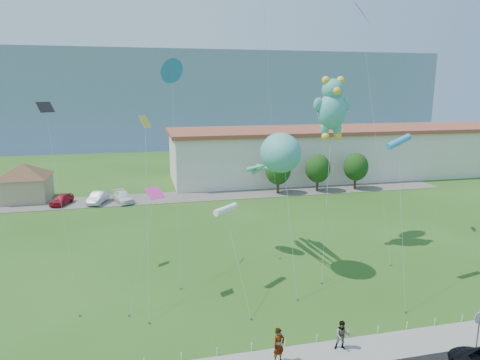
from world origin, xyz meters
name	(u,v)px	position (x,y,z in m)	size (l,w,h in m)	color
ground	(293,332)	(0.00, 0.00, 0.00)	(160.00, 160.00, 0.00)	#285116
sidewalk	(310,358)	(0.00, -2.75, 0.05)	(80.00, 2.50, 0.10)	gray
parking_strip	(207,196)	(0.00, 35.00, 0.03)	(70.00, 6.00, 0.06)	#59544C
hill_ridge	(167,95)	(0.00, 120.00, 12.50)	(160.00, 50.00, 25.00)	gray
pavilion	(24,178)	(-24.00, 38.00, 3.02)	(9.20, 9.20, 5.00)	tan
warehouse	(349,151)	(26.00, 44.00, 4.12)	(61.00, 15.00, 8.20)	beige
stop_sign	(480,321)	(9.50, -4.21, 1.87)	(0.80, 0.07, 2.50)	slate
rope_fence	(301,340)	(0.00, -1.30, 0.25)	(26.05, 0.05, 0.50)	white
tree_near	(278,170)	(10.00, 34.00, 3.39)	(3.60, 3.60, 5.47)	#3F2B19
tree_mid	(318,168)	(16.00, 34.00, 3.39)	(3.60, 3.60, 5.47)	#3F2B19
tree_far	(356,167)	(22.00, 34.00, 3.39)	(3.60, 3.60, 5.47)	#3F2B19
pedestrian_left	(279,345)	(-1.86, -2.73, 1.09)	(0.73, 0.48, 1.99)	gray
pedestrian_right	(342,335)	(2.02, -2.45, 0.97)	(0.84, 0.66, 1.74)	gray
parked_car_red	(62,199)	(-18.95, 34.48, 0.75)	(1.63, 4.05, 1.38)	maroon
parked_car_silver	(98,197)	(-14.46, 34.24, 0.80)	(1.57, 4.50, 1.48)	silver
parked_car_white	(123,197)	(-11.29, 34.06, 0.73)	(1.88, 4.61, 1.34)	white
octopus_kite	(276,159)	(1.74, 9.51, 9.22)	(3.05, 11.27, 11.41)	teal
teddy_bear_kite	(332,107)	(8.11, 13.29, 13.10)	(5.55, 8.72, 15.75)	teal
small_kite_white	(226,210)	(-2.79, 7.18, 5.97)	(0.90, 6.48, 6.45)	white
small_kite_black	(49,131)	(-15.33, 12.22, 11.56)	(3.27, 9.13, 13.72)	black
small_kite_pink	(152,204)	(-8.06, 6.31, 7.00)	(2.77, 3.05, 8.14)	#E63398
small_kite_yellow	(146,143)	(-8.28, 11.24, 10.57)	(1.29, 10.21, 12.55)	yellow
small_kite_blue	(172,76)	(-5.90, 13.88, 15.71)	(1.80, 7.46, 16.76)	blue
small_kite_cyan	(399,143)	(9.77, 5.29, 10.77)	(2.01, 6.09, 11.30)	#2F8FD5
small_kite_purple	(362,18)	(11.75, 15.55, 21.06)	(1.80, 8.89, 22.37)	#BD36D8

